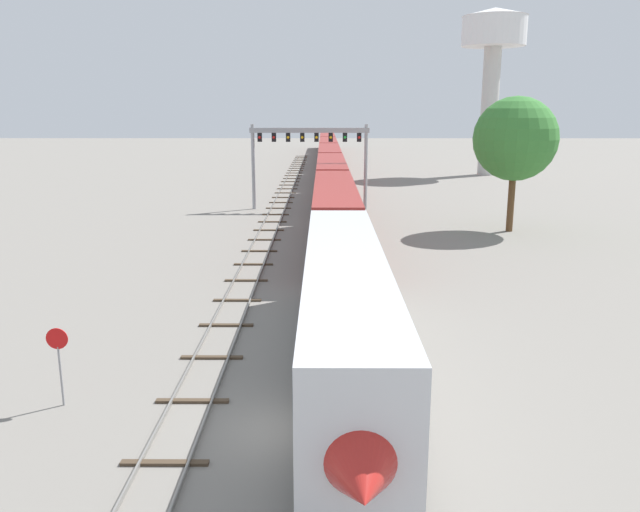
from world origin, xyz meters
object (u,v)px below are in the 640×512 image
signal_gantry (309,147)px  trackside_tree_left (515,139)px  passenger_train (329,162)px  stop_sign (59,356)px  water_tower (493,45)px

signal_gantry → trackside_tree_left: (17.23, -11.90, 1.32)m
passenger_train → stop_sign: 70.59m
passenger_train → water_tower: bearing=18.8°
passenger_train → signal_gantry: size_ratio=12.85×
signal_gantry → water_tower: size_ratio=0.49×
signal_gantry → water_tower: bearing=51.8°
passenger_train → water_tower: (24.58, 8.36, 16.75)m
passenger_train → stop_sign: (-10.00, -69.87, -0.74)m
signal_gantry → stop_sign: size_ratio=4.20×
passenger_train → trackside_tree_left: size_ratio=13.90×
passenger_train → stop_sign: size_ratio=54.01×
passenger_train → trackside_tree_left: bearing=-68.3°
stop_sign → trackside_tree_left: size_ratio=0.26×
stop_sign → signal_gantry: bearing=80.0°
signal_gantry → passenger_train: bearing=85.0°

